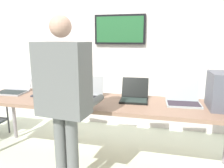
{
  "coord_description": "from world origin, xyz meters",
  "views": [
    {
      "loc": [
        0.66,
        -2.27,
        1.46
      ],
      "look_at": [
        0.08,
        0.13,
        0.92
      ],
      "focal_mm": 34.01,
      "sensor_mm": 36.0,
      "label": 1
    }
  ],
  "objects_px": {
    "laptop_station_2": "(88,93)",
    "laptop_station_1": "(50,90)",
    "person": "(64,92)",
    "laptop_station_0": "(14,88)",
    "workbench": "(103,105)",
    "laptop_station_3": "(134,95)",
    "laptop_station_4": "(183,99)"
  },
  "relations": [
    {
      "from": "laptop_station_3",
      "to": "laptop_station_4",
      "type": "distance_m",
      "value": 0.54
    },
    {
      "from": "laptop_station_4",
      "to": "person",
      "type": "xyz_separation_m",
      "value": [
        -1.06,
        -0.73,
        0.19
      ]
    },
    {
      "from": "person",
      "to": "workbench",
      "type": "bearing_deg",
      "value": 74.99
    },
    {
      "from": "laptop_station_1",
      "to": "laptop_station_2",
      "type": "bearing_deg",
      "value": -2.92
    },
    {
      "from": "laptop_station_1",
      "to": "laptop_station_3",
      "type": "height_order",
      "value": "laptop_station_1"
    },
    {
      "from": "person",
      "to": "laptop_station_3",
      "type": "bearing_deg",
      "value": 54.96
    },
    {
      "from": "workbench",
      "to": "person",
      "type": "distance_m",
      "value": 0.71
    },
    {
      "from": "laptop_station_3",
      "to": "laptop_station_4",
      "type": "xyz_separation_m",
      "value": [
        0.54,
        -0.01,
        -0.0
      ]
    },
    {
      "from": "workbench",
      "to": "laptop_station_4",
      "type": "relative_size",
      "value": 7.99
    },
    {
      "from": "laptop_station_0",
      "to": "person",
      "type": "xyz_separation_m",
      "value": [
        1.1,
        -0.74,
        0.19
      ]
    },
    {
      "from": "laptop_station_3",
      "to": "laptop_station_1",
      "type": "bearing_deg",
      "value": -179.47
    },
    {
      "from": "laptop_station_2",
      "to": "laptop_station_1",
      "type": "bearing_deg",
      "value": 177.08
    },
    {
      "from": "workbench",
      "to": "laptop_station_3",
      "type": "distance_m",
      "value": 0.39
    },
    {
      "from": "workbench",
      "to": "laptop_station_1",
      "type": "height_order",
      "value": "laptop_station_1"
    },
    {
      "from": "workbench",
      "to": "laptop_station_3",
      "type": "relative_size",
      "value": 8.4
    },
    {
      "from": "workbench",
      "to": "laptop_station_2",
      "type": "height_order",
      "value": "laptop_station_2"
    },
    {
      "from": "laptop_station_0",
      "to": "person",
      "type": "height_order",
      "value": "person"
    },
    {
      "from": "laptop_station_0",
      "to": "person",
      "type": "relative_size",
      "value": 0.24
    },
    {
      "from": "laptop_station_0",
      "to": "laptop_station_1",
      "type": "bearing_deg",
      "value": -0.54
    },
    {
      "from": "laptop_station_2",
      "to": "laptop_station_3",
      "type": "bearing_deg",
      "value": 3.8
    },
    {
      "from": "laptop_station_1",
      "to": "person",
      "type": "relative_size",
      "value": 0.21
    },
    {
      "from": "workbench",
      "to": "laptop_station_1",
      "type": "distance_m",
      "value": 0.75
    },
    {
      "from": "person",
      "to": "laptop_station_1",
      "type": "bearing_deg",
      "value": 127.88
    },
    {
      "from": "laptop_station_0",
      "to": "laptop_station_1",
      "type": "distance_m",
      "value": 0.53
    },
    {
      "from": "laptop_station_3",
      "to": "workbench",
      "type": "bearing_deg",
      "value": -161.32
    },
    {
      "from": "workbench",
      "to": "laptop_station_4",
      "type": "height_order",
      "value": "laptop_station_4"
    },
    {
      "from": "laptop_station_0",
      "to": "laptop_station_3",
      "type": "height_order",
      "value": "laptop_station_0"
    },
    {
      "from": "workbench",
      "to": "laptop_station_3",
      "type": "bearing_deg",
      "value": 18.68
    },
    {
      "from": "laptop_station_1",
      "to": "laptop_station_3",
      "type": "bearing_deg",
      "value": 0.53
    },
    {
      "from": "laptop_station_0",
      "to": "laptop_station_3",
      "type": "bearing_deg",
      "value": 0.18
    },
    {
      "from": "laptop_station_0",
      "to": "laptop_station_4",
      "type": "relative_size",
      "value": 1.04
    },
    {
      "from": "laptop_station_1",
      "to": "laptop_station_3",
      "type": "xyz_separation_m",
      "value": [
        1.09,
        0.01,
        -0.01
      ]
    }
  ]
}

